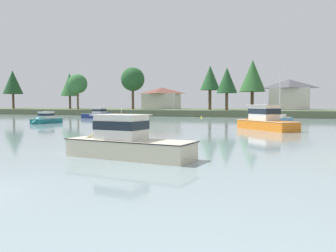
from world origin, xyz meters
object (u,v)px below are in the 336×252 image
Objects in this scene: cruiser_orange at (262,123)px; mooring_buoy_yellow at (201,117)px; cruiser_teal at (44,121)px; cruiser_navy at (101,116)px; cruiser_cream at (118,147)px; sailboat_skyblue at (281,121)px.

cruiser_orange reaches higher than mooring_buoy_yellow.
cruiser_navy is at bearing 93.84° from cruiser_teal.
cruiser_navy is (-36.19, 20.74, -0.27)m from cruiser_orange.
cruiser_teal is at bearing -86.16° from cruiser_navy.
cruiser_navy is at bearing -147.71° from mooring_buoy_yellow.
cruiser_navy is at bearing 122.47° from cruiser_cream.
mooring_buoy_yellow is (-16.62, 33.11, -0.69)m from cruiser_orange.
cruiser_orange is 1.03× the size of cruiser_cream.
cruiser_teal is at bearing 178.74° from cruiser_orange.
mooring_buoy_yellow is at bearing 32.29° from cruiser_navy.
mooring_buoy_yellow is at bearing 143.75° from sailboat_skyblue.
cruiser_teal reaches higher than mooring_buoy_yellow.
sailboat_skyblue reaches higher than cruiser_cream.
sailboat_skyblue reaches higher than cruiser_orange.
sailboat_skyblue is 1.12× the size of cruiser_navy.
cruiser_navy is at bearing 178.48° from sailboat_skyblue.
cruiser_cream is (28.74, -27.28, 0.14)m from cruiser_teal.
sailboat_skyblue is 19.86× the size of mooring_buoy_yellow.
sailboat_skyblue is at bearing -1.52° from cruiser_navy.
cruiser_orange is 18.16× the size of mooring_buoy_yellow.
sailboat_skyblue reaches higher than cruiser_navy.
cruiser_orange is at bearing -1.26° from cruiser_teal.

